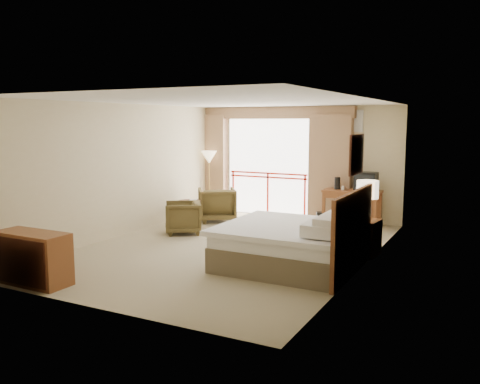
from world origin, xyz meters
The scene contains 29 objects.
floor centered at (0.00, 0.00, 0.00)m, with size 7.00×7.00×0.00m, color gray.
ceiling centered at (0.00, 0.00, 2.70)m, with size 7.00×7.00×0.00m, color white.
wall_back centered at (0.00, 3.50, 1.35)m, with size 5.00×5.00×0.00m, color beige.
wall_front centered at (0.00, -3.50, 1.35)m, with size 5.00×5.00×0.00m, color beige.
wall_left centered at (-2.50, 0.00, 1.35)m, with size 7.00×7.00×0.00m, color beige.
wall_right centered at (2.50, 0.00, 1.35)m, with size 7.00×7.00×0.00m, color beige.
balcony_door centered at (-0.80, 3.48, 1.20)m, with size 2.40×2.40×0.00m, color white.
balcony_railing centered at (-0.80, 3.46, 0.81)m, with size 2.09×0.03×1.02m.
curtain_left centered at (-2.45, 3.35, 1.25)m, with size 1.00×0.26×2.50m, color #845F44.
curtain_right centered at (0.85, 3.35, 1.25)m, with size 1.00×0.26×2.50m, color #845F44.
valance centered at (-0.80, 3.38, 2.55)m, with size 4.40×0.22×0.28m, color #845F44.
hvac_vent centered at (1.30, 3.47, 2.35)m, with size 0.50×0.04×0.50m, color silver.
bed centered at (1.50, -0.60, 0.38)m, with size 2.13×2.06×0.97m.
headboard centered at (2.46, -0.60, 0.65)m, with size 0.06×2.10×1.30m, color brown.
framed_art centered at (2.47, -0.60, 1.85)m, with size 0.04×0.72×0.60m.
nightstand centered at (2.35, 0.64, 0.31)m, with size 0.44×0.52×0.63m, color brown.
table_lamp centered at (2.35, 0.69, 1.15)m, with size 0.38×0.38×0.67m.
phone centered at (2.30, 0.49, 0.66)m, with size 0.16×0.13×0.07m, color black.
desk centered at (1.47, 3.07, 0.64)m, with size 1.25×0.60×0.82m.
tv centered at (1.77, 3.01, 1.02)m, with size 0.46×0.37×0.42m.
coffee_maker centered at (1.12, 3.01, 0.95)m, with size 0.13×0.13×0.28m, color black.
cup centered at (1.27, 2.96, 0.86)m, with size 0.07×0.07×0.10m, color white.
wastebasket centered at (0.83, 2.83, 0.15)m, with size 0.24×0.24×0.29m, color black.
armchair_far centered at (-1.51, 2.13, 0.00)m, with size 0.84×0.87×0.79m, color #453818.
armchair_near centered at (-1.48, 0.64, 0.00)m, with size 0.72×0.74×0.67m, color #453818.
side_table centered at (-1.79, 1.37, 0.39)m, with size 0.52×0.52×0.57m.
book centered at (-1.79, 1.37, 0.57)m, with size 0.16×0.22×0.02m, color white.
floor_lamp centered at (-2.28, 3.07, 1.37)m, with size 0.41×0.41×1.59m.
dresser centered at (-1.53, -3.17, 0.38)m, with size 1.14×0.48×0.76m.
Camera 1 is at (4.41, -8.11, 2.33)m, focal length 38.00 mm.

